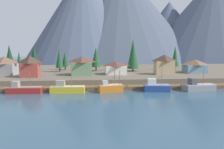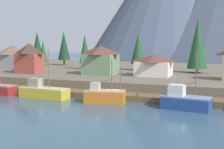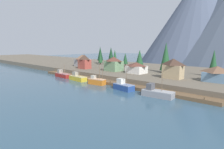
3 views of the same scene
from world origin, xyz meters
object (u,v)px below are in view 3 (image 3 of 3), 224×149
at_px(house_white, 137,68).
at_px(house_tan, 173,68).
at_px(conifer_back_left, 115,57).
at_px(conifer_mid_left, 140,58).
at_px(house_green, 114,64).
at_px(fishing_boat_blue, 123,86).
at_px(fishing_boat_red, 62,75).
at_px(fishing_boat_grey, 157,93).
at_px(conifer_near_right, 125,59).
at_px(conifer_back_right, 214,61).
at_px(conifer_far_left, 111,54).
at_px(house_grey, 82,60).
at_px(house_blue, 217,74).
at_px(house_red, 84,61).
at_px(fishing_boat_yellow, 78,78).
at_px(conifer_centre, 166,56).
at_px(fishing_boat_orange, 97,81).
at_px(conifer_near_left, 100,54).
at_px(conifer_mid_right, 100,57).

relative_size(house_white, house_tan, 1.07).
bearing_deg(conifer_back_left, conifer_mid_left, 8.26).
bearing_deg(house_green, fishing_boat_blue, -40.71).
xyz_separation_m(fishing_boat_red, fishing_boat_grey, (48.41, -0.63, 0.06)).
xyz_separation_m(fishing_boat_red, conifer_near_right, (6.88, 35.60, 5.81)).
height_order(conifer_back_right, conifer_far_left, conifer_far_left).
bearing_deg(conifer_back_left, house_grey, -156.88).
xyz_separation_m(house_grey, conifer_near_right, (19.12, 14.64, 1.10)).
relative_size(house_white, house_blue, 0.95).
distance_m(fishing_boat_grey, house_red, 52.54).
distance_m(fishing_boat_yellow, house_red, 20.25).
bearing_deg(conifer_back_right, house_green, -161.35).
bearing_deg(house_grey, fishing_boat_grey, -19.59).
relative_size(house_white, house_green, 1.04).
xyz_separation_m(fishing_boat_red, conifer_centre, (34.91, 28.61, 8.38)).
bearing_deg(fishing_boat_blue, conifer_far_left, 144.67).
height_order(house_blue, conifer_back_right, conifer_back_right).
height_order(fishing_boat_yellow, fishing_boat_orange, fishing_boat_yellow).
xyz_separation_m(conifer_mid_left, conifer_back_right, (33.32, 0.13, 0.22)).
bearing_deg(fishing_boat_blue, fishing_boat_grey, 6.47).
bearing_deg(conifer_near_right, conifer_back_left, -100.55).
bearing_deg(house_tan, conifer_mid_left, 150.80).
relative_size(house_grey, conifer_back_left, 0.79).
distance_m(conifer_near_left, conifer_mid_right, 7.77).
height_order(fishing_boat_yellow, conifer_near_left, conifer_near_left).
relative_size(house_red, conifer_back_right, 0.69).
relative_size(conifer_mid_right, conifer_centre, 0.61).
relative_size(fishing_boat_blue, conifer_far_left, 0.81).
xyz_separation_m(fishing_boat_grey, house_blue, (8.96, 21.67, 3.96)).
xyz_separation_m(fishing_boat_red, house_white, (26.82, 18.98, 3.77)).
height_order(fishing_boat_red, conifer_mid_left, conifer_mid_left).
bearing_deg(house_blue, house_tan, -163.59).
bearing_deg(conifer_back_left, conifer_far_left, 141.38).
bearing_deg(conifer_far_left, house_white, -29.98).
height_order(house_blue, conifer_mid_right, conifer_mid_right).
bearing_deg(fishing_boat_grey, fishing_boat_orange, 173.65).
relative_size(fishing_boat_grey, house_blue, 1.12).
distance_m(fishing_boat_blue, house_red, 40.90).
distance_m(house_white, conifer_mid_right, 41.34).
bearing_deg(conifer_far_left, house_red, -78.93).
xyz_separation_m(conifer_near_right, conifer_back_left, (-1.31, -7.04, 1.06)).
relative_size(house_blue, house_red, 1.14).
distance_m(house_tan, conifer_mid_left, 27.76).
distance_m(house_white, conifer_near_right, 26.04).
height_order(house_red, conifer_far_left, conifer_far_left).
distance_m(fishing_boat_yellow, house_white, 24.87).
bearing_deg(house_blue, house_white, -176.15).
xyz_separation_m(conifer_back_left, conifer_centre, (29.35, 0.05, 1.51)).
distance_m(fishing_boat_red, conifer_near_left, 43.56).
bearing_deg(conifer_mid_left, house_red, -142.71).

